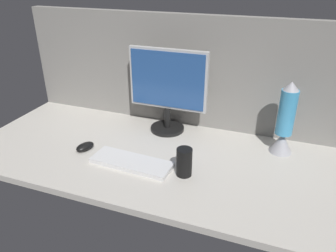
{
  "coord_description": "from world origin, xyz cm",
  "views": [
    {
      "loc": [
        51.13,
        -122.25,
        80.57
      ],
      "look_at": [
        -1.24,
        0.0,
        14.0
      ],
      "focal_mm": 34.6,
      "sensor_mm": 36.0,
      "label": 1
    }
  ],
  "objects_px": {
    "keyboard": "(132,162)",
    "monitor": "(168,87)",
    "lava_lamp": "(285,124)",
    "mouse": "(85,147)",
    "mug_black_travel": "(184,162)"
  },
  "relations": [
    {
      "from": "mouse",
      "to": "mug_black_travel",
      "type": "height_order",
      "value": "mug_black_travel"
    },
    {
      "from": "monitor",
      "to": "lava_lamp",
      "type": "relative_size",
      "value": 1.25
    },
    {
      "from": "lava_lamp",
      "to": "mug_black_travel",
      "type": "bearing_deg",
      "value": -137.77
    },
    {
      "from": "monitor",
      "to": "mouse",
      "type": "bearing_deg",
      "value": -131.34
    },
    {
      "from": "keyboard",
      "to": "mouse",
      "type": "height_order",
      "value": "mouse"
    },
    {
      "from": "monitor",
      "to": "lava_lamp",
      "type": "height_order",
      "value": "monitor"
    },
    {
      "from": "keyboard",
      "to": "mouse",
      "type": "relative_size",
      "value": 3.85
    },
    {
      "from": "mouse",
      "to": "lava_lamp",
      "type": "relative_size",
      "value": 0.27
    },
    {
      "from": "mug_black_travel",
      "to": "lava_lamp",
      "type": "xyz_separation_m",
      "value": [
        0.38,
        0.34,
        0.08
      ]
    },
    {
      "from": "monitor",
      "to": "lava_lamp",
      "type": "xyz_separation_m",
      "value": [
        0.59,
        -0.03,
        -0.1
      ]
    },
    {
      "from": "mouse",
      "to": "lava_lamp",
      "type": "height_order",
      "value": "lava_lamp"
    },
    {
      "from": "keyboard",
      "to": "mug_black_travel",
      "type": "distance_m",
      "value": 0.25
    },
    {
      "from": "keyboard",
      "to": "lava_lamp",
      "type": "relative_size",
      "value": 1.05
    },
    {
      "from": "lava_lamp",
      "to": "mouse",
      "type": "bearing_deg",
      "value": -160.81
    },
    {
      "from": "keyboard",
      "to": "monitor",
      "type": "bearing_deg",
      "value": 88.25
    }
  ]
}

